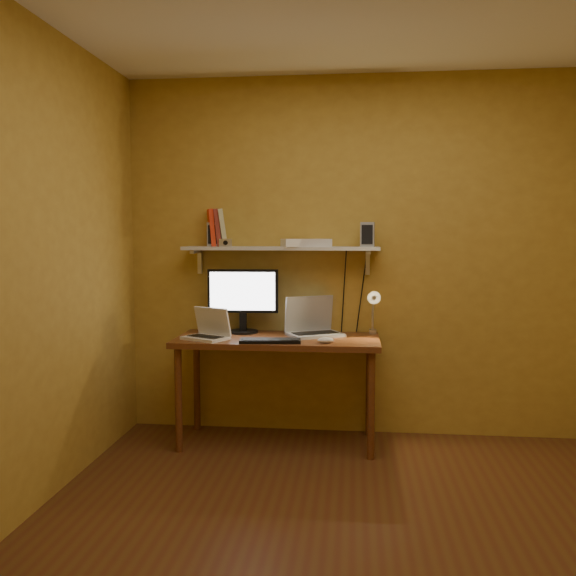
# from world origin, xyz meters

# --- Properties ---
(room) EXTENTS (3.44, 3.24, 2.64)m
(room) POSITION_xyz_m (0.00, 0.00, 1.30)
(room) COLOR #543215
(room) RESTS_ON ground
(desk) EXTENTS (1.40, 0.60, 0.75)m
(desk) POSITION_xyz_m (-0.56, 1.28, 0.66)
(desk) COLOR brown
(desk) RESTS_ON ground
(wall_shelf) EXTENTS (1.40, 0.25, 0.21)m
(wall_shelf) POSITION_xyz_m (-0.56, 1.47, 1.36)
(wall_shelf) COLOR silver
(wall_shelf) RESTS_ON room
(monitor) EXTENTS (0.51, 0.23, 0.46)m
(monitor) POSITION_xyz_m (-0.83, 1.46, 1.01)
(monitor) COLOR black
(monitor) RESTS_ON desk
(laptop) EXTENTS (0.44, 0.40, 0.27)m
(laptop) POSITION_xyz_m (-0.33, 1.42, 0.82)
(laptop) COLOR #989BA1
(laptop) RESTS_ON desk
(netbook) EXTENTS (0.35, 0.31, 0.21)m
(netbook) POSITION_xyz_m (-1.02, 1.18, 0.81)
(netbook) COLOR silver
(netbook) RESTS_ON desk
(keyboard) EXTENTS (0.41, 0.17, 0.02)m
(keyboard) POSITION_xyz_m (-0.58, 1.08, 0.76)
(keyboard) COLOR black
(keyboard) RESTS_ON desk
(mouse) EXTENTS (0.12, 0.09, 0.04)m
(mouse) POSITION_xyz_m (-0.22, 1.09, 0.77)
(mouse) COLOR silver
(mouse) RESTS_ON desk
(desk_lamp) EXTENTS (0.09, 0.23, 0.38)m
(desk_lamp) POSITION_xyz_m (0.10, 1.41, 0.96)
(desk_lamp) COLOR silver
(desk_lamp) RESTS_ON desk
(speaker_left) EXTENTS (0.11, 0.11, 0.17)m
(speaker_left) POSITION_xyz_m (-1.03, 1.47, 1.46)
(speaker_left) COLOR #989BA1
(speaker_left) RESTS_ON wall_shelf
(speaker_right) EXTENTS (0.10, 0.10, 0.17)m
(speaker_right) POSITION_xyz_m (0.06, 1.46, 1.46)
(speaker_right) COLOR #989BA1
(speaker_right) RESTS_ON wall_shelf
(books) EXTENTS (0.19, 0.19, 0.27)m
(books) POSITION_xyz_m (-1.03, 1.49, 1.51)
(books) COLOR red
(books) RESTS_ON wall_shelf
(shelf_camera) EXTENTS (0.10, 0.05, 0.05)m
(shelf_camera) POSITION_xyz_m (-0.95, 1.42, 1.40)
(shelf_camera) COLOR silver
(shelf_camera) RESTS_ON wall_shelf
(router) EXTENTS (0.38, 0.30, 0.05)m
(router) POSITION_xyz_m (-0.38, 1.47, 1.40)
(router) COLOR silver
(router) RESTS_ON wall_shelf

